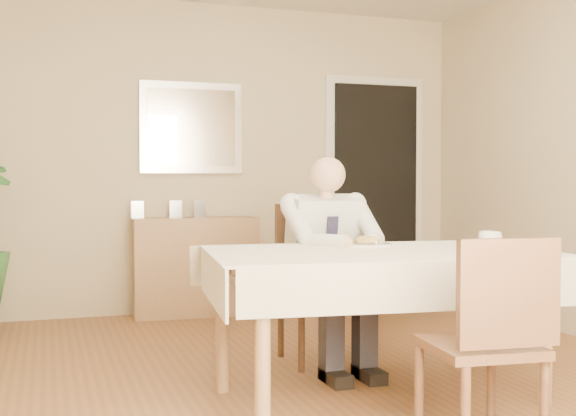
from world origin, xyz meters
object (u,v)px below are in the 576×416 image
object	(u,v)px
seated_man	(334,252)
sideboard	(196,266)
dining_table	(378,267)
chair_far	(316,271)
coffee_mug	(490,241)
chair_near	(491,334)

from	to	relation	value
seated_man	sideboard	size ratio (longest dim) A/B	1.24
dining_table	sideboard	distance (m)	2.61
chair_far	coffee_mug	world-z (taller)	chair_far
coffee_mug	chair_near	bearing A→B (deg)	-123.71
coffee_mug	seated_man	bearing A→B (deg)	127.23
chair_near	dining_table	bearing A→B (deg)	101.47
chair_far	sideboard	bearing A→B (deg)	101.35
chair_far	sideboard	distance (m)	1.73
chair_far	seated_man	bearing A→B (deg)	-92.75
coffee_mug	sideboard	bearing A→B (deg)	109.90
chair_near	coffee_mug	size ratio (longest dim) A/B	7.40
chair_far	seated_man	xyz separation A→B (m)	(0.00, -0.29, 0.15)
chair_near	seated_man	world-z (taller)	seated_man
dining_table	seated_man	bearing A→B (deg)	96.20
chair_far	coffee_mug	size ratio (longest dim) A/B	8.04
dining_table	sideboard	xyz separation A→B (m)	(-0.42, 2.56, -0.27)
chair_far	dining_table	bearing A→B (deg)	-92.75
dining_table	seated_man	world-z (taller)	seated_man
chair_near	chair_far	bearing A→B (deg)	98.62
dining_table	seated_man	distance (m)	0.59
seated_man	coffee_mug	bearing A→B (deg)	-52.77
seated_man	chair_far	bearing A→B (deg)	90.00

